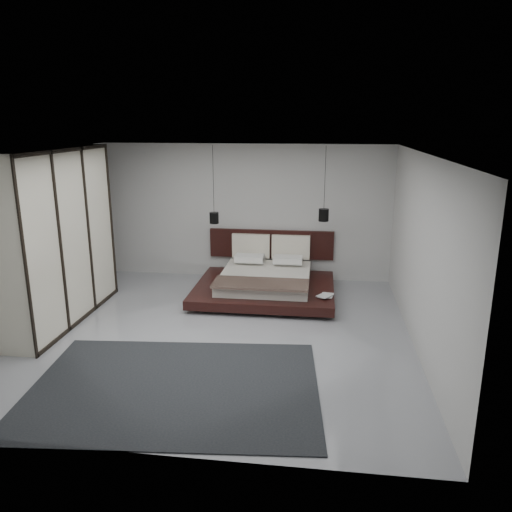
# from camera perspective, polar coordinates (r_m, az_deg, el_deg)

# --- Properties ---
(floor) EXTENTS (6.00, 6.00, 0.00)m
(floor) POSITION_cam_1_polar(r_m,az_deg,el_deg) (8.00, -4.41, -8.78)
(floor) COLOR gray
(floor) RESTS_ON ground
(ceiling) EXTENTS (6.00, 6.00, 0.00)m
(ceiling) POSITION_cam_1_polar(r_m,az_deg,el_deg) (7.32, -4.86, 11.67)
(ceiling) COLOR white
(ceiling) RESTS_ON wall_back
(wall_back) EXTENTS (6.00, 0.00, 6.00)m
(wall_back) POSITION_cam_1_polar(r_m,az_deg,el_deg) (10.43, -1.19, 5.02)
(wall_back) COLOR #B2B2B0
(wall_back) RESTS_ON floor
(wall_front) EXTENTS (6.00, 0.00, 6.00)m
(wall_front) POSITION_cam_1_polar(r_m,az_deg,el_deg) (4.79, -12.15, -7.81)
(wall_front) COLOR #B2B2B0
(wall_front) RESTS_ON floor
(wall_left) EXTENTS (0.00, 6.00, 6.00)m
(wall_left) POSITION_cam_1_polar(r_m,az_deg,el_deg) (8.67, -24.41, 1.54)
(wall_left) COLOR #B2B2B0
(wall_left) RESTS_ON floor
(wall_right) EXTENTS (0.00, 6.00, 6.00)m
(wall_right) POSITION_cam_1_polar(r_m,az_deg,el_deg) (7.52, 18.35, 0.21)
(wall_right) COLOR #B2B2B0
(wall_right) RESTS_ON floor
(lattice_screen) EXTENTS (0.05, 0.90, 2.60)m
(lattice_screen) POSITION_cam_1_polar(r_m,az_deg,el_deg) (10.77, -17.39, 4.12)
(lattice_screen) COLOR black
(lattice_screen) RESTS_ON floor
(bed) EXTENTS (2.59, 2.32, 1.04)m
(bed) POSITION_cam_1_polar(r_m,az_deg,el_deg) (9.59, 1.09, -2.83)
(bed) COLOR black
(bed) RESTS_ON floor
(book_lower) EXTENTS (0.25, 0.31, 0.03)m
(book_lower) POSITION_cam_1_polar(r_m,az_deg,el_deg) (8.94, 7.45, -4.46)
(book_lower) COLOR #99724C
(book_lower) RESTS_ON bed
(book_upper) EXTENTS (0.33, 0.34, 0.02)m
(book_upper) POSITION_cam_1_polar(r_m,az_deg,el_deg) (8.91, 7.34, -4.37)
(book_upper) COLOR #99724C
(book_upper) RESTS_ON book_lower
(pendant_left) EXTENTS (0.18, 0.18, 1.51)m
(pendant_left) POSITION_cam_1_polar(r_m,az_deg,el_deg) (9.85, -4.81, 4.39)
(pendant_left) COLOR black
(pendant_left) RESTS_ON ceiling
(pendant_right) EXTENTS (0.19, 0.19, 1.41)m
(pendant_right) POSITION_cam_1_polar(r_m,az_deg,el_deg) (9.61, 7.74, 4.68)
(pendant_right) COLOR black
(pendant_right) RESTS_ON ceiling
(wardrobe) EXTENTS (0.68, 2.89, 2.84)m
(wardrobe) POSITION_cam_1_polar(r_m,az_deg,el_deg) (8.72, -21.91, 2.01)
(wardrobe) COLOR beige
(wardrobe) RESTS_ON floor
(rug) EXTENTS (3.81, 2.87, 0.02)m
(rug) POSITION_cam_1_polar(r_m,az_deg,el_deg) (6.57, -9.27, -14.54)
(rug) COLOR black
(rug) RESTS_ON floor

